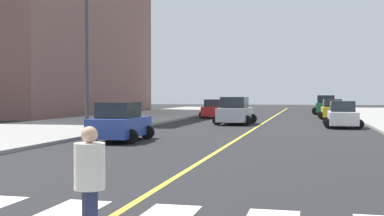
% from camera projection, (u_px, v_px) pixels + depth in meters
% --- Properties ---
extents(sidewalk_kerb_west, '(10.00, 120.00, 0.15)m').
position_uv_depth(sidewalk_kerb_west, '(4.00, 134.00, 26.06)').
color(sidewalk_kerb_west, gray).
rests_on(sidewalk_kerb_west, ground).
extents(lane_divider_paint, '(0.16, 80.00, 0.01)m').
position_uv_depth(lane_divider_paint, '(269.00, 120.00, 42.76)').
color(lane_divider_paint, yellow).
rests_on(lane_divider_paint, ground).
extents(car_silver_nearest, '(2.84, 4.48, 1.98)m').
position_uv_depth(car_silver_nearest, '(235.00, 112.00, 35.78)').
color(car_silver_nearest, '#B7B7BC').
rests_on(car_silver_nearest, ground).
extents(car_blue_second, '(2.55, 4.02, 1.78)m').
position_uv_depth(car_blue_second, '(120.00, 123.00, 22.69)').
color(car_blue_second, '#2D479E').
rests_on(car_blue_second, ground).
extents(car_red_third, '(2.41, 3.85, 1.72)m').
position_uv_depth(car_red_third, '(214.00, 109.00, 45.98)').
color(car_red_third, red).
rests_on(car_red_third, ground).
extents(car_green_fourth, '(2.95, 4.70, 2.10)m').
position_uv_depth(car_green_fourth, '(326.00, 105.00, 54.55)').
color(car_green_fourth, '#236B42').
rests_on(car_green_fourth, ground).
extents(car_white_fifth, '(2.41, 3.86, 1.72)m').
position_uv_depth(car_white_fifth, '(342.00, 115.00, 32.13)').
color(car_white_fifth, silver).
rests_on(car_white_fifth, ground).
extents(car_yellow_sixth, '(2.51, 3.97, 1.76)m').
position_uv_depth(car_yellow_sixth, '(332.00, 110.00, 43.82)').
color(car_yellow_sixth, gold).
rests_on(car_yellow_sixth, ground).
extents(pedestrian_crossing, '(0.42, 0.42, 1.68)m').
position_uv_depth(pedestrian_crossing, '(90.00, 182.00, 6.67)').
color(pedestrian_crossing, '#232847').
rests_on(pedestrian_crossing, ground).
extents(street_lamp, '(0.44, 0.44, 7.72)m').
position_uv_depth(street_lamp, '(87.00, 46.00, 26.32)').
color(street_lamp, '#38383D').
rests_on(street_lamp, sidewalk_kerb_west).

